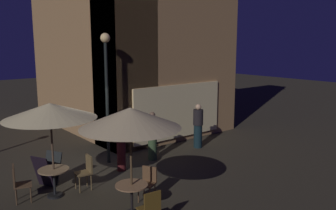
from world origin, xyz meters
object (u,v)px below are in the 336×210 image
object	(u,v)px
cafe_table_1	(54,176)
patio_umbrella_1	(50,111)
patron_standing_1	(198,126)
patio_umbrella_0	(130,118)
patron_standing_0	(121,143)
cafe_table_0	(132,193)
cafe_chair_2	(18,181)
street_lamp_near_corner	(106,77)
menu_sandwich_board	(48,170)
cafe_chair_1	(148,180)
patron_standing_2	(152,136)
cafe_chair_3	(86,169)
cafe_chair_0	(150,207)

from	to	relation	value
cafe_table_1	patio_umbrella_1	world-z (taller)	patio_umbrella_1
cafe_table_1	patron_standing_1	xyz separation A→B (m)	(5.87, 0.82, 0.28)
patio_umbrella_0	patron_standing_0	distance (m)	3.25
cafe_table_0	cafe_chair_2	size ratio (longest dim) A/B	0.79
cafe_chair_2	patio_umbrella_1	bearing A→B (deg)	-0.00
street_lamp_near_corner	menu_sandwich_board	size ratio (longest dim) A/B	4.71
menu_sandwich_board	cafe_chair_1	bearing A→B (deg)	-83.07
menu_sandwich_board	patron_standing_0	distance (m)	2.26
cafe_chair_2	cafe_table_1	bearing A→B (deg)	-0.00
patron_standing_0	patron_standing_1	distance (m)	3.54
street_lamp_near_corner	cafe_chair_2	world-z (taller)	street_lamp_near_corner
cafe_chair_1	patron_standing_2	xyz separation A→B (m)	(1.94, 2.45, 0.30)
cafe_chair_2	patron_standing_2	bearing A→B (deg)	22.60
cafe_chair_2	patron_standing_1	distance (m)	6.71
cafe_table_0	menu_sandwich_board	bearing A→B (deg)	106.83
menu_sandwich_board	street_lamp_near_corner	bearing A→B (deg)	-10.99
street_lamp_near_corner	cafe_chair_3	world-z (taller)	street_lamp_near_corner
cafe_table_0	patron_standing_0	world-z (taller)	patron_standing_0
cafe_table_1	cafe_chair_0	bearing A→B (deg)	-72.37
cafe_chair_0	patron_standing_2	world-z (taller)	patron_standing_2
menu_sandwich_board	cafe_table_0	world-z (taller)	menu_sandwich_board
menu_sandwich_board	cafe_chair_1	distance (m)	2.98
street_lamp_near_corner	patron_standing_0	xyz separation A→B (m)	(-0.06, -0.89, -1.96)
menu_sandwich_board	cafe_table_1	xyz separation A→B (m)	(-0.13, -0.81, 0.09)
street_lamp_near_corner	cafe_table_1	bearing A→B (deg)	-149.18
patio_umbrella_0	patio_umbrella_1	distance (m)	2.32
patio_umbrella_1	patron_standing_2	world-z (taller)	patio_umbrella_1
street_lamp_near_corner	menu_sandwich_board	bearing A→B (deg)	-164.74
street_lamp_near_corner	cafe_chair_1	size ratio (longest dim) A/B	4.94
patio_umbrella_1	patron_standing_2	distance (m)	4.04
cafe_chair_1	patron_standing_1	size ratio (longest dim) A/B	0.51
cafe_table_0	patio_umbrella_0	distance (m)	1.74
patio_umbrella_0	cafe_table_0	bearing A→B (deg)	104.04
cafe_chair_3	cafe_chair_0	bearing A→B (deg)	96.77
menu_sandwich_board	cafe_table_1	distance (m)	0.82
cafe_table_1	patio_umbrella_0	size ratio (longest dim) A/B	0.31
patio_umbrella_1	cafe_chair_2	xyz separation A→B (m)	(-0.82, 0.23, -1.69)
cafe_table_1	cafe_chair_1	size ratio (longest dim) A/B	0.92
patron_standing_1	cafe_chair_2	bearing A→B (deg)	-57.35
cafe_chair_1	patron_standing_0	size ratio (longest dim) A/B	0.49
cafe_chair_1	patron_standing_2	distance (m)	3.14
cafe_table_1	cafe_chair_3	distance (m)	0.86
cafe_table_1	cafe_chair_0	size ratio (longest dim) A/B	0.87
cafe_chair_3	patio_umbrella_1	bearing A→B (deg)	0.00
patio_umbrella_0	cafe_chair_0	size ratio (longest dim) A/B	2.83
menu_sandwich_board	cafe_table_0	size ratio (longest dim) A/B	1.19
menu_sandwich_board	cafe_chair_2	bearing A→B (deg)	-174.77
street_lamp_near_corner	cafe_chair_1	bearing A→B (deg)	-101.56
cafe_table_0	patio_umbrella_0	xyz separation A→B (m)	(0.00, -0.00, 1.74)
patio_umbrella_0	patron_standing_2	size ratio (longest dim) A/B	1.53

